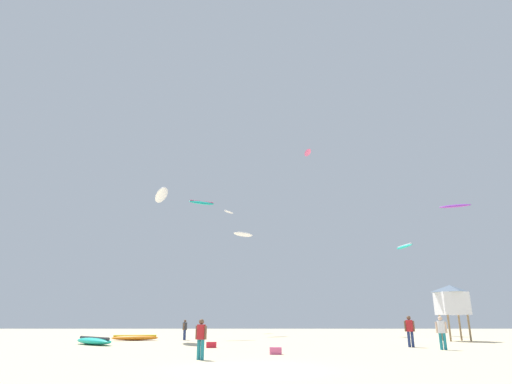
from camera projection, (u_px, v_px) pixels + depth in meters
The scene contains 17 objects.
ground_plane at pixel (254, 369), 13.97m from camera, with size 120.00×120.00×0.00m, color beige.
person_foreground at pixel (203, 336), 17.48m from camera, with size 0.49×0.36×1.60m.
person_midground at pixel (444, 330), 22.94m from camera, with size 0.55×0.39×1.74m.
person_left at pixel (187, 328), 33.53m from camera, with size 0.35×0.50×1.54m.
person_right at pixel (412, 329), 25.10m from camera, with size 0.58×0.40×1.79m.
kite_grounded_near at pixel (137, 338), 32.58m from camera, with size 3.63×1.65×0.46m.
kite_grounded_mid at pixel (96, 341), 27.26m from camera, with size 3.82×3.76×0.50m.
lifeguard_tower at pixel (454, 299), 32.69m from camera, with size 2.30×2.30×4.15m.
cooler_box at pixel (213, 345), 24.45m from camera, with size 0.56×0.36×0.32m, color red.
gear_bag at pixel (278, 351), 19.87m from camera, with size 0.56×0.36×0.32m, color #E5598C.
kite_aloft_0 at pixel (407, 246), 45.75m from camera, with size 1.48×3.07×0.60m.
kite_aloft_1 at pixel (457, 206), 36.03m from camera, with size 2.63×1.63×0.44m.
kite_aloft_2 at pixel (245, 234), 46.44m from camera, with size 2.51×2.43×0.55m.
kite_aloft_3 at pixel (163, 195), 35.72m from camera, with size 2.22×4.44×0.99m.
kite_aloft_4 at pixel (204, 203), 41.11m from camera, with size 2.63×1.71×0.62m.
kite_aloft_5 at pixel (231, 212), 58.31m from camera, with size 1.55×2.00×0.24m.
kite_aloft_6 at pixel (309, 153), 53.03m from camera, with size 0.95×2.47×0.48m.
Camera 1 is at (0.13, -15.07, 1.60)m, focal length 29.60 mm.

